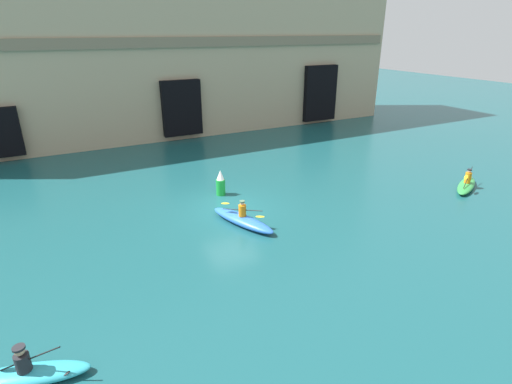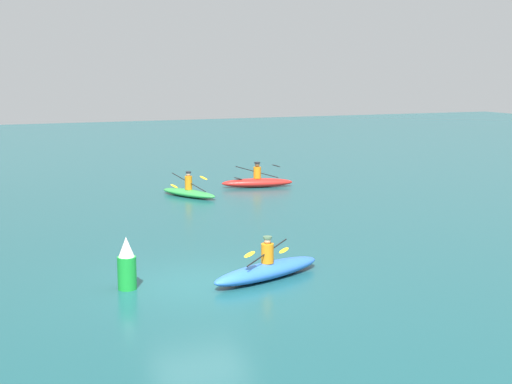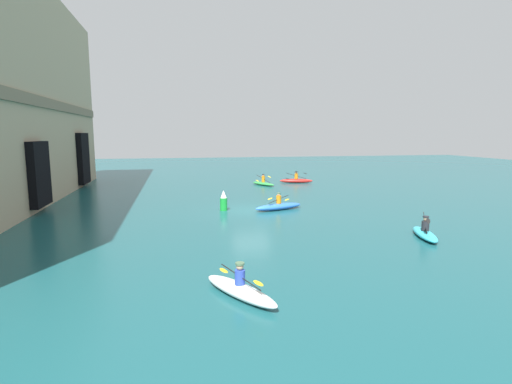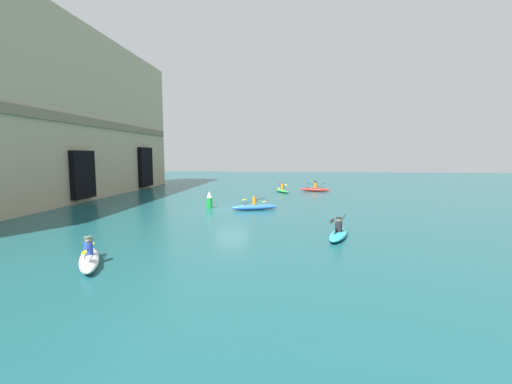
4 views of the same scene
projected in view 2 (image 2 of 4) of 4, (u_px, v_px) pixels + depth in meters
ground_plane at (199, 284)px, 18.48m from camera, size 120.00×120.00×0.00m
kayak_blue at (267, 270)px, 18.92m from camera, size 1.94×3.65×1.15m
kayak_red at (257, 182)px, 33.73m from camera, size 1.46×3.46×1.20m
kayak_green at (189, 192)px, 31.20m from camera, size 3.12×2.11×1.11m
marker_buoy at (127, 265)px, 17.95m from camera, size 0.48×0.48×1.35m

